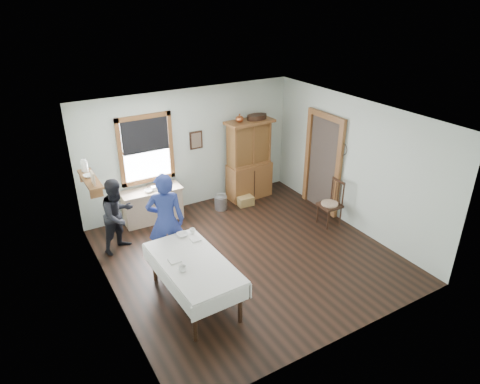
{
  "coord_description": "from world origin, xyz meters",
  "views": [
    {
      "loc": [
        -3.58,
        -5.78,
        4.63
      ],
      "look_at": [
        -0.0,
        0.3,
        1.21
      ],
      "focal_mm": 32.0,
      "sensor_mm": 36.0,
      "label": 1
    }
  ],
  "objects_px": {
    "china_hutch": "(249,160)",
    "work_counter": "(153,205)",
    "woman_blue": "(166,224)",
    "wicker_basket": "(245,201)",
    "spindle_chair": "(330,203)",
    "pail": "(221,203)",
    "dining_table": "(194,281)",
    "figure_dark": "(118,218)"
  },
  "relations": [
    {
      "from": "wicker_basket",
      "to": "dining_table",
      "type": "bearing_deg",
      "value": -134.89
    },
    {
      "from": "china_hutch",
      "to": "figure_dark",
      "type": "xyz_separation_m",
      "value": [
        -3.33,
        -0.7,
        -0.27
      ]
    },
    {
      "from": "work_counter",
      "to": "woman_blue",
      "type": "relative_size",
      "value": 0.76
    },
    {
      "from": "china_hutch",
      "to": "woman_blue",
      "type": "relative_size",
      "value": 1.13
    },
    {
      "from": "spindle_chair",
      "to": "pail",
      "type": "height_order",
      "value": "spindle_chair"
    },
    {
      "from": "china_hutch",
      "to": "wicker_basket",
      "type": "relative_size",
      "value": 5.27
    },
    {
      "from": "spindle_chair",
      "to": "china_hutch",
      "type": "bearing_deg",
      "value": 112.34
    },
    {
      "from": "china_hutch",
      "to": "wicker_basket",
      "type": "height_order",
      "value": "china_hutch"
    },
    {
      "from": "china_hutch",
      "to": "pail",
      "type": "xyz_separation_m",
      "value": [
        -0.89,
        -0.22,
        -0.79
      ]
    },
    {
      "from": "work_counter",
      "to": "spindle_chair",
      "type": "height_order",
      "value": "spindle_chair"
    },
    {
      "from": "china_hutch",
      "to": "dining_table",
      "type": "distance_m",
      "value": 3.96
    },
    {
      "from": "china_hutch",
      "to": "dining_table",
      "type": "bearing_deg",
      "value": -136.43
    },
    {
      "from": "work_counter",
      "to": "china_hutch",
      "type": "bearing_deg",
      "value": 0.14
    },
    {
      "from": "work_counter",
      "to": "dining_table",
      "type": "relative_size",
      "value": 0.68
    },
    {
      "from": "work_counter",
      "to": "spindle_chair",
      "type": "xyz_separation_m",
      "value": [
        3.17,
        -2.07,
        0.14
      ]
    },
    {
      "from": "wicker_basket",
      "to": "figure_dark",
      "type": "xyz_separation_m",
      "value": [
        -3.02,
        -0.35,
        0.57
      ]
    },
    {
      "from": "woman_blue",
      "to": "work_counter",
      "type": "bearing_deg",
      "value": -79.34
    },
    {
      "from": "china_hutch",
      "to": "figure_dark",
      "type": "distance_m",
      "value": 3.41
    },
    {
      "from": "spindle_chair",
      "to": "wicker_basket",
      "type": "xyz_separation_m",
      "value": [
        -1.08,
        1.66,
        -0.4
      ]
    },
    {
      "from": "dining_table",
      "to": "wicker_basket",
      "type": "bearing_deg",
      "value": 45.11
    },
    {
      "from": "pail",
      "to": "woman_blue",
      "type": "bearing_deg",
      "value": -142.29
    },
    {
      "from": "figure_dark",
      "to": "spindle_chair",
      "type": "bearing_deg",
      "value": -43.89
    },
    {
      "from": "work_counter",
      "to": "dining_table",
      "type": "height_order",
      "value": "dining_table"
    },
    {
      "from": "dining_table",
      "to": "figure_dark",
      "type": "bearing_deg",
      "value": 105.5
    },
    {
      "from": "china_hutch",
      "to": "spindle_chair",
      "type": "distance_m",
      "value": 2.19
    },
    {
      "from": "work_counter",
      "to": "china_hutch",
      "type": "xyz_separation_m",
      "value": [
        2.41,
        -0.06,
        0.58
      ]
    },
    {
      "from": "pail",
      "to": "wicker_basket",
      "type": "distance_m",
      "value": 0.59
    },
    {
      "from": "pail",
      "to": "wicker_basket",
      "type": "xyz_separation_m",
      "value": [
        0.58,
        -0.12,
        -0.05
      ]
    },
    {
      "from": "spindle_chair",
      "to": "pail",
      "type": "distance_m",
      "value": 2.46
    },
    {
      "from": "work_counter",
      "to": "woman_blue",
      "type": "height_order",
      "value": "woman_blue"
    },
    {
      "from": "work_counter",
      "to": "china_hutch",
      "type": "relative_size",
      "value": 0.67
    },
    {
      "from": "wicker_basket",
      "to": "pail",
      "type": "bearing_deg",
      "value": 168.19
    },
    {
      "from": "spindle_chair",
      "to": "wicker_basket",
      "type": "distance_m",
      "value": 2.02
    },
    {
      "from": "woman_blue",
      "to": "figure_dark",
      "type": "distance_m",
      "value": 1.13
    },
    {
      "from": "spindle_chair",
      "to": "pail",
      "type": "xyz_separation_m",
      "value": [
        -1.66,
        1.78,
        -0.35
      ]
    },
    {
      "from": "woman_blue",
      "to": "china_hutch",
      "type": "bearing_deg",
      "value": -127.32
    },
    {
      "from": "wicker_basket",
      "to": "figure_dark",
      "type": "distance_m",
      "value": 3.09
    },
    {
      "from": "work_counter",
      "to": "figure_dark",
      "type": "height_order",
      "value": "figure_dark"
    },
    {
      "from": "spindle_chair",
      "to": "pail",
      "type": "relative_size",
      "value": 3.25
    },
    {
      "from": "woman_blue",
      "to": "wicker_basket",
      "type": "bearing_deg",
      "value": -130.09
    },
    {
      "from": "china_hutch",
      "to": "work_counter",
      "type": "bearing_deg",
      "value": 176.75
    },
    {
      "from": "pail",
      "to": "woman_blue",
      "type": "distance_m",
      "value": 2.43
    }
  ]
}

